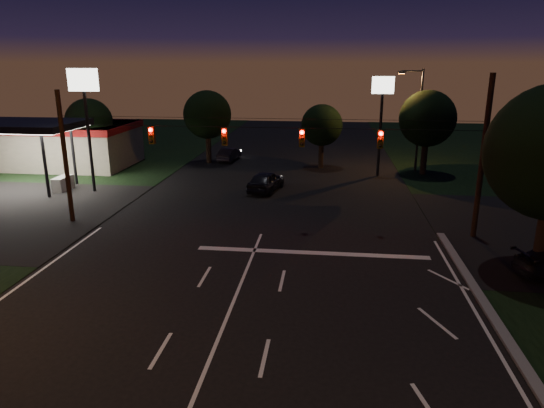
# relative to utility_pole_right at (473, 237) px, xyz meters

# --- Properties ---
(ground) EXTENTS (140.00, 140.00, 0.00)m
(ground) POSITION_rel_utility_pole_right_xyz_m (-12.00, -15.00, 0.00)
(ground) COLOR black
(ground) RESTS_ON ground
(stop_bar) EXTENTS (12.00, 0.50, 0.01)m
(stop_bar) POSITION_rel_utility_pole_right_xyz_m (-9.00, -3.50, 0.01)
(stop_bar) COLOR silver
(stop_bar) RESTS_ON ground
(utility_pole_right) EXTENTS (0.30, 0.30, 9.00)m
(utility_pole_right) POSITION_rel_utility_pole_right_xyz_m (0.00, 0.00, 0.00)
(utility_pole_right) COLOR black
(utility_pole_right) RESTS_ON ground
(utility_pole_left) EXTENTS (0.28, 0.28, 8.00)m
(utility_pole_left) POSITION_rel_utility_pole_right_xyz_m (-24.00, 0.00, 0.00)
(utility_pole_left) COLOR black
(utility_pole_left) RESTS_ON ground
(signal_span) EXTENTS (24.00, 0.40, 1.56)m
(signal_span) POSITION_rel_utility_pole_right_xyz_m (-12.00, -0.04, 5.50)
(signal_span) COLOR black
(signal_span) RESTS_ON ground
(gas_station) EXTENTS (14.20, 16.10, 5.25)m
(gas_station) POSITION_rel_utility_pole_right_xyz_m (-33.86, 15.39, 2.38)
(gas_station) COLOR gray
(gas_station) RESTS_ON ground
(pole_sign_left_near) EXTENTS (2.20, 0.30, 9.10)m
(pole_sign_left_near) POSITION_rel_utility_pole_right_xyz_m (-26.00, 7.00, 6.98)
(pole_sign_left_near) COLOR black
(pole_sign_left_near) RESTS_ON ground
(pole_sign_right) EXTENTS (1.80, 0.30, 8.40)m
(pole_sign_right) POSITION_rel_utility_pole_right_xyz_m (-4.00, 15.00, 6.24)
(pole_sign_right) COLOR black
(pole_sign_right) RESTS_ON ground
(street_light_right_far) EXTENTS (2.20, 0.35, 9.00)m
(street_light_right_far) POSITION_rel_utility_pole_right_xyz_m (-0.76, 17.00, 5.24)
(street_light_right_far) COLOR black
(street_light_right_far) RESTS_ON ground
(tree_far_a) EXTENTS (4.20, 4.20, 6.42)m
(tree_far_a) POSITION_rel_utility_pole_right_xyz_m (-29.98, 15.12, 4.26)
(tree_far_a) COLOR black
(tree_far_a) RESTS_ON ground
(tree_far_b) EXTENTS (4.60, 4.60, 6.98)m
(tree_far_b) POSITION_rel_utility_pole_right_xyz_m (-19.98, 19.13, 4.61)
(tree_far_b) COLOR black
(tree_far_b) RESTS_ON ground
(tree_far_c) EXTENTS (3.80, 3.80, 5.86)m
(tree_far_c) POSITION_rel_utility_pole_right_xyz_m (-8.98, 18.10, 3.90)
(tree_far_c) COLOR black
(tree_far_c) RESTS_ON ground
(tree_far_d) EXTENTS (4.80, 4.80, 7.30)m
(tree_far_d) POSITION_rel_utility_pole_right_xyz_m (0.02, 16.13, 4.83)
(tree_far_d) COLOR black
(tree_far_d) RESTS_ON ground
(tree_far_e) EXTENTS (4.00, 4.00, 6.18)m
(tree_far_e) POSITION_rel_utility_pole_right_xyz_m (8.02, 14.11, 4.11)
(tree_far_e) COLOR black
(tree_far_e) RESTS_ON ground
(car_oncoming_a) EXTENTS (2.75, 4.84, 1.55)m
(car_oncoming_a) POSITION_rel_utility_pole_right_xyz_m (-13.00, 8.79, 0.78)
(car_oncoming_a) COLOR black
(car_oncoming_a) RESTS_ON ground
(car_oncoming_b) EXTENTS (1.85, 4.11, 1.31)m
(car_oncoming_b) POSITION_rel_utility_pole_right_xyz_m (-18.22, 20.15, 0.65)
(car_oncoming_b) COLOR black
(car_oncoming_b) RESTS_ON ground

